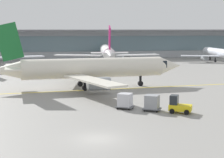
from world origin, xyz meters
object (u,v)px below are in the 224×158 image
(gate_airplane_3, at_px, (219,53))
(cargo_dolly_trailing, at_px, (125,100))
(baggage_tug, at_px, (178,105))
(gate_airplane_2, at_px, (107,52))
(cargo_dolly_lead, at_px, (152,102))
(taxiing_regional_jet, at_px, (91,69))

(gate_airplane_3, distance_m, cargo_dolly_trailing, 71.76)
(gate_airplane_3, height_order, baggage_tug, gate_airplane_3)
(gate_airplane_2, relative_size, cargo_dolly_trailing, 12.46)
(gate_airplane_3, height_order, cargo_dolly_lead, gate_airplane_3)
(cargo_dolly_lead, bearing_deg, taxiing_regional_jet, 135.74)
(gate_airplane_3, relative_size, baggage_tug, 8.87)
(taxiing_regional_jet, distance_m, baggage_tug, 21.62)
(gate_airplane_2, bearing_deg, gate_airplane_3, -86.81)
(taxiing_regional_jet, relative_size, cargo_dolly_trailing, 12.66)
(gate_airplane_2, height_order, baggage_tug, gate_airplane_2)
(gate_airplane_3, xyz_separation_m, baggage_tug, (-34.86, -62.33, -1.72))
(taxiing_regional_jet, height_order, cargo_dolly_trailing, taxiing_regional_jet)
(gate_airplane_3, height_order, taxiing_regional_jet, taxiing_regional_jet)
(gate_airplane_2, xyz_separation_m, baggage_tug, (-0.87, -63.63, -2.34))
(cargo_dolly_trailing, bearing_deg, gate_airplane_2, 112.78)
(baggage_tug, xyz_separation_m, cargo_dolly_trailing, (-5.80, 3.23, 0.16))
(baggage_tug, xyz_separation_m, cargo_dolly_lead, (-2.80, 1.56, 0.16))
(gate_airplane_3, relative_size, cargo_dolly_trailing, 10.03)
(taxiing_regional_jet, bearing_deg, baggage_tug, -73.32)
(gate_airplane_3, relative_size, taxiing_regional_jet, 0.79)
(baggage_tug, bearing_deg, taxiing_regional_jet, 141.71)
(baggage_tug, bearing_deg, gate_airplane_2, 118.30)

